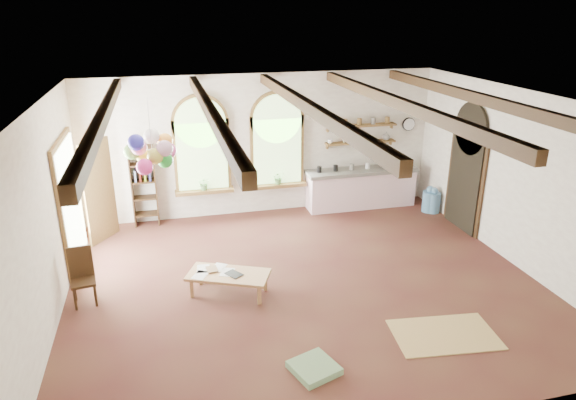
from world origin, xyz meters
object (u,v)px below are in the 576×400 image
object	(u,v)px
balloon_cluster	(151,151)
kitchen_counter	(361,188)
coffee_table	(228,276)
side_chair	(84,288)

from	to	relation	value
balloon_cluster	kitchen_counter	bearing A→B (deg)	26.97
coffee_table	side_chair	size ratio (longest dim) A/B	1.55
kitchen_counter	side_chair	world-z (taller)	side_chair
kitchen_counter	side_chair	xyz separation A→B (m)	(-5.95, -2.98, -0.20)
kitchen_counter	side_chair	bearing A→B (deg)	-153.42
side_chair	balloon_cluster	distance (m)	2.48
coffee_table	balloon_cluster	size ratio (longest dim) A/B	1.27
kitchen_counter	coffee_table	size ratio (longest dim) A/B	1.82
coffee_table	balloon_cluster	world-z (taller)	balloon_cluster
kitchen_counter	side_chair	distance (m)	6.66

